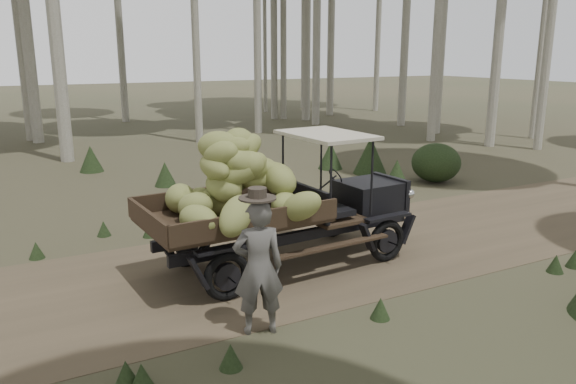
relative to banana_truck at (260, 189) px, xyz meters
name	(u,v)px	position (x,y,z in m)	size (l,w,h in m)	color
ground	(222,274)	(-0.61, 0.16, -1.37)	(120.00, 120.00, 0.00)	#473D2B
dirt_track	(222,274)	(-0.61, 0.16, -1.36)	(70.00, 4.00, 0.01)	brown
banana_truck	(260,189)	(0.00, 0.00, 0.00)	(4.82, 2.37, 2.43)	black
farmer	(258,266)	(-0.89, -1.84, -0.48)	(0.72, 0.57, 1.89)	#56534F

